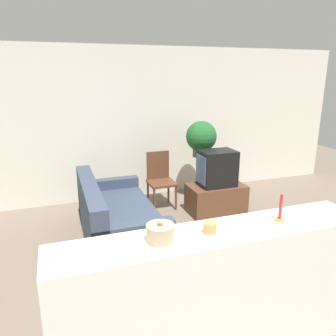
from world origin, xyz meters
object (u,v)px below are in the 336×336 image
Objects in this scene: decorative_bowl at (160,233)px; television at (217,168)px; wooden_chair at (160,177)px; potted_plant at (201,138)px; couch at (116,220)px.

television is at bearing 55.03° from decorative_bowl.
wooden_chair is 1.00m from potted_plant.
television is at bearing 14.19° from couch.
potted_plant reaches higher than television.
potted_plant is at bearing 2.72° from wooden_chair.
decorative_bowl reaches higher than television.
potted_plant is at bearing 60.62° from decorative_bowl.
decorative_bowl reaches higher than wooden_chair.
decorative_bowl is at bearing -107.83° from wooden_chair.
potted_plant is (1.73, 1.04, 0.85)m from couch.
wooden_chair is 3.33m from decorative_bowl.
decorative_bowl is (-1.00, -3.12, 0.63)m from wooden_chair.
wooden_chair is at bearing 143.97° from television.
potted_plant reaches higher than wooden_chair.
couch is 2.19m from potted_plant.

